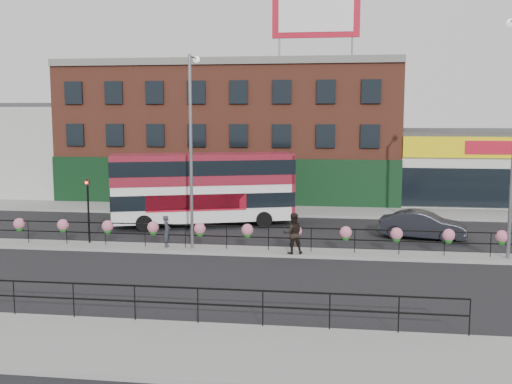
# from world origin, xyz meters

# --- Properties ---
(ground) EXTENTS (120.00, 120.00, 0.00)m
(ground) POSITION_xyz_m (0.00, 0.00, 0.00)
(ground) COLOR black
(ground) RESTS_ON ground
(south_pavement) EXTENTS (60.00, 4.00, 0.15)m
(south_pavement) POSITION_xyz_m (0.00, -12.00, 0.07)
(south_pavement) COLOR gray
(south_pavement) RESTS_ON ground
(north_pavement) EXTENTS (60.00, 4.00, 0.15)m
(north_pavement) POSITION_xyz_m (0.00, 12.00, 0.07)
(north_pavement) COLOR gray
(north_pavement) RESTS_ON ground
(median) EXTENTS (60.00, 1.60, 0.15)m
(median) POSITION_xyz_m (0.00, 0.00, 0.07)
(median) COLOR gray
(median) RESTS_ON ground
(yellow_line_inner) EXTENTS (60.00, 0.10, 0.01)m
(yellow_line_inner) POSITION_xyz_m (0.00, -9.70, 0.01)
(yellow_line_inner) COLOR gold
(yellow_line_inner) RESTS_ON ground
(yellow_line_outer) EXTENTS (60.00, 0.10, 0.01)m
(yellow_line_outer) POSITION_xyz_m (0.00, -9.88, 0.01)
(yellow_line_outer) COLOR gold
(yellow_line_outer) RESTS_ON ground
(brick_building) EXTENTS (25.00, 12.21, 10.30)m
(brick_building) POSITION_xyz_m (-4.00, 19.96, 5.13)
(brick_building) COLOR brown
(brick_building) RESTS_ON ground
(supermarket) EXTENTS (15.00, 12.25, 5.30)m
(supermarket) POSITION_xyz_m (16.00, 19.90, 2.65)
(supermarket) COLOR silver
(supermarket) RESTS_ON ground
(warehouse_west) EXTENTS (15.50, 12.00, 7.30)m
(warehouse_west) POSITION_xyz_m (-24.25, 20.00, 3.65)
(warehouse_west) COLOR #AEADA9
(warehouse_west) RESTS_ON ground
(billboard) EXTENTS (6.00, 0.29, 4.40)m
(billboard) POSITION_xyz_m (2.50, 14.99, 13.18)
(billboard) COLOR #B20E23
(billboard) RESTS_ON brick_building
(median_railing) EXTENTS (30.04, 0.56, 1.23)m
(median_railing) POSITION_xyz_m (-0.00, 0.00, 1.05)
(median_railing) COLOR black
(median_railing) RESTS_ON median
(south_railing) EXTENTS (20.04, 0.05, 1.12)m
(south_railing) POSITION_xyz_m (-2.00, -10.10, 0.96)
(south_railing) COLOR black
(south_railing) RESTS_ON south_pavement
(double_decker_bus) EXTENTS (10.70, 5.59, 4.23)m
(double_decker_bus) POSITION_xyz_m (-3.52, 6.34, 2.60)
(double_decker_bus) COLOR white
(double_decker_bus) RESTS_ON ground
(car) EXTENTS (3.61, 5.17, 1.47)m
(car) POSITION_xyz_m (8.63, 4.30, 0.73)
(car) COLOR #22232B
(car) RESTS_ON ground
(pedestrian_a) EXTENTS (0.63, 0.48, 1.52)m
(pedestrian_a) POSITION_xyz_m (-3.92, 0.02, 0.91)
(pedestrian_a) COLOR #2E2D39
(pedestrian_a) RESTS_ON median
(pedestrian_b) EXTENTS (1.24, 1.14, 1.88)m
(pedestrian_b) POSITION_xyz_m (2.19, -0.52, 1.09)
(pedestrian_b) COLOR black
(pedestrian_b) RESTS_ON median
(lamp_column_west) EXTENTS (0.33, 1.60, 9.11)m
(lamp_column_west) POSITION_xyz_m (-2.64, 0.13, 5.55)
(lamp_column_west) COLOR slate
(lamp_column_west) RESTS_ON median
(traffic_light_median) EXTENTS (0.15, 0.28, 3.65)m
(traffic_light_median) POSITION_xyz_m (-8.00, 0.39, 2.47)
(traffic_light_median) COLOR black
(traffic_light_median) RESTS_ON median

